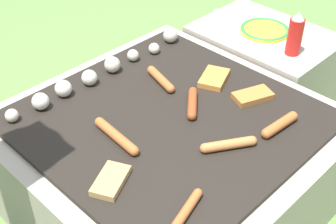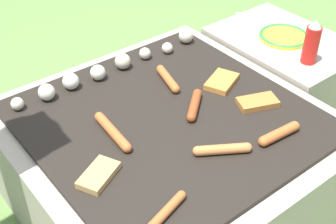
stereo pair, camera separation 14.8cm
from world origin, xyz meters
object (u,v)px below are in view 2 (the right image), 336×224
at_px(sausage_front_center, 194,105).
at_px(fork_utensil, 243,22).
at_px(condiment_bottle, 312,43).
at_px(plate_colorful, 284,36).

height_order(sausage_front_center, fork_utensil, sausage_front_center).
bearing_deg(condiment_bottle, fork_utensil, 83.42).
relative_size(sausage_front_center, plate_colorful, 0.65).
relative_size(sausage_front_center, condiment_bottle, 0.77).
distance_m(plate_colorful, condiment_bottle, 0.21).
bearing_deg(fork_utensil, condiment_bottle, -96.58).
xyz_separation_m(sausage_front_center, plate_colorful, (0.60, 0.14, -0.01)).
distance_m(plate_colorful, fork_utensil, 0.20).
bearing_deg(condiment_bottle, plate_colorful, 67.84).
distance_m(sausage_front_center, fork_utensil, 0.66).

